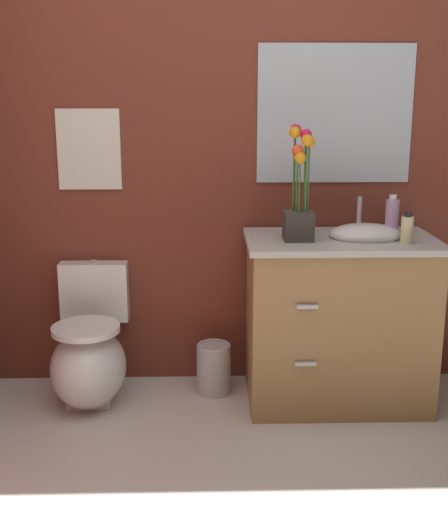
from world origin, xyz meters
TOP-DOWN VIEW (x-y plane):
  - wall_back at (0.20, 1.56)m, footprint 4.08×0.05m
  - toilet at (-0.74, 1.26)m, footprint 0.38×0.59m
  - vanity_cabinet at (0.53, 1.23)m, footprint 0.94×0.56m
  - flower_vase at (0.31, 1.19)m, footprint 0.14×0.14m
  - soap_bottle at (0.77, 1.24)m, footprint 0.07×0.07m
  - lotion_bottle at (0.81, 1.11)m, footprint 0.06×0.06m
  - trash_bin at (-0.10, 1.33)m, footprint 0.18×0.18m
  - wall_poster at (-0.74, 1.53)m, footprint 0.33×0.01m
  - wall_mirror at (0.53, 1.53)m, footprint 0.80×0.01m

SIDE VIEW (x-z plane):
  - trash_bin at x=-0.10m, z-range 0.00..0.27m
  - toilet at x=-0.74m, z-range -0.10..0.59m
  - vanity_cabinet at x=0.53m, z-range -0.08..0.96m
  - lotion_bottle at x=0.81m, z-range 0.85..1.01m
  - soap_bottle at x=0.77m, z-range 0.85..1.07m
  - flower_vase at x=0.31m, z-range 0.79..1.34m
  - wall_back at x=0.20m, z-range 0.00..2.50m
  - wall_poster at x=-0.74m, z-range 1.07..1.48m
  - wall_mirror at x=0.53m, z-range 1.10..1.80m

